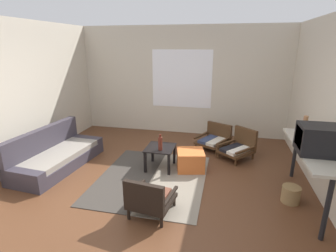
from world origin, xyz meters
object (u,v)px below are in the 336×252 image
object	(u,v)px
armchair_striped_foreground	(150,198)
console_shelf	(312,153)
glass_bottle	(160,143)
coffee_table	(160,152)
ottoman_orange	(190,160)
wicker_basket	(291,194)
couch	(56,156)
armchair_by_window	(214,138)
clay_vase	(304,129)
crt_television	(319,140)
armchair_corner	(239,146)

from	to	relation	value
armchair_striped_foreground	console_shelf	world-z (taller)	console_shelf
glass_bottle	coffee_table	bearing A→B (deg)	106.01
ottoman_orange	wicker_basket	size ratio (longest dim) A/B	1.86
couch	wicker_basket	xyz separation A→B (m)	(4.12, -0.28, -0.09)
armchair_by_window	console_shelf	distance (m)	2.41
armchair_by_window	ottoman_orange	xyz separation A→B (m)	(-0.38, -1.18, -0.04)
couch	console_shelf	world-z (taller)	console_shelf
couch	glass_bottle	distance (m)	2.04
armchair_by_window	clay_vase	bearing A→B (deg)	-43.54
armchair_by_window	crt_television	world-z (taller)	crt_television
crt_television	clay_vase	bearing A→B (deg)	89.75
armchair_by_window	console_shelf	world-z (taller)	console_shelf
crt_television	glass_bottle	xyz separation A→B (m)	(-2.32, 0.68, -0.51)
armchair_striped_foreground	crt_television	distance (m)	2.36
glass_bottle	wicker_basket	distance (m)	2.23
coffee_table	console_shelf	size ratio (longest dim) A/B	0.32
couch	glass_bottle	world-z (taller)	couch
couch	console_shelf	size ratio (longest dim) A/B	1.11
armchair_by_window	ottoman_orange	bearing A→B (deg)	-107.58
armchair_striped_foreground	ottoman_orange	distance (m)	1.55
couch	armchair_corner	distance (m)	3.62
couch	crt_television	bearing A→B (deg)	-5.79
armchair_striped_foreground	glass_bottle	bearing A→B (deg)	98.10
crt_television	armchair_by_window	bearing A→B (deg)	124.48
armchair_by_window	armchair_striped_foreground	size ratio (longest dim) A/B	1.29
console_shelf	clay_vase	bearing A→B (deg)	90.00
armchair_corner	crt_television	size ratio (longest dim) A/B	1.58
coffee_table	wicker_basket	world-z (taller)	coffee_table
crt_television	ottoman_orange	bearing A→B (deg)	153.79
coffee_table	armchair_by_window	size ratio (longest dim) A/B	0.68
armchair_by_window	armchair_corner	xyz separation A→B (m)	(0.52, -0.44, 0.03)
armchair_corner	wicker_basket	world-z (taller)	armchair_corner
clay_vase	wicker_basket	size ratio (longest dim) A/B	1.22
console_shelf	glass_bottle	distance (m)	2.38
armchair_corner	glass_bottle	xyz separation A→B (m)	(-1.42, -0.95, 0.30)
couch	armchair_corner	bearing A→B (deg)	19.24
armchair_striped_foreground	armchair_corner	xyz separation A→B (m)	(1.23, 2.25, -0.01)
armchair_striped_foreground	glass_bottle	size ratio (longest dim) A/B	2.14
coffee_table	clay_vase	world-z (taller)	clay_vase
clay_vase	armchair_corner	bearing A→B (deg)	134.76
coffee_table	armchair_striped_foreground	xyz separation A→B (m)	(0.22, -1.43, -0.07)
clay_vase	coffee_table	bearing A→B (deg)	177.76
couch	ottoman_orange	size ratio (longest dim) A/B	3.94
armchair_corner	ottoman_orange	world-z (taller)	armchair_corner
coffee_table	crt_television	world-z (taller)	crt_television
couch	ottoman_orange	distance (m)	2.56
coffee_table	clay_vase	size ratio (longest dim) A/B	1.76
armchair_by_window	wicker_basket	xyz separation A→B (m)	(1.23, -1.92, -0.10)
armchair_by_window	clay_vase	size ratio (longest dim) A/B	2.60
armchair_corner	wicker_basket	bearing A→B (deg)	-64.33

